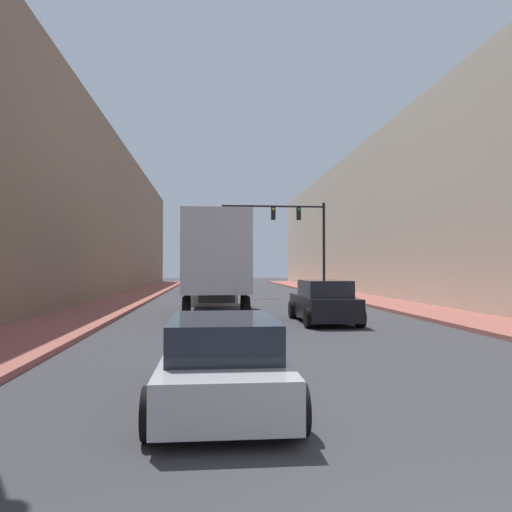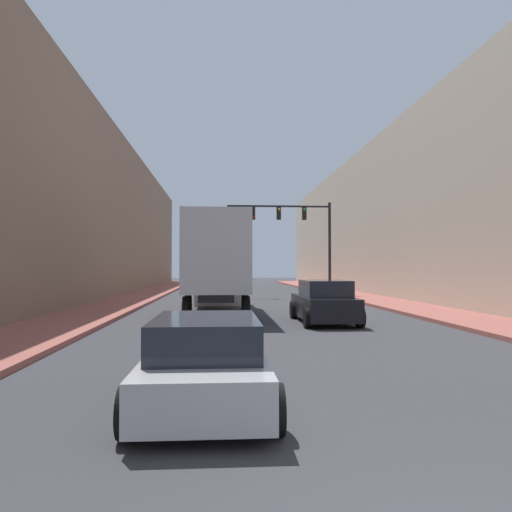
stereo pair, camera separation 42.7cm
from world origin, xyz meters
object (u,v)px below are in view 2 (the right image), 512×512
(semi_truck, at_px, (217,261))
(sedan_car, at_px, (206,361))
(traffic_signal_gantry, at_px, (302,229))
(suv_car, at_px, (324,302))

(semi_truck, xyz_separation_m, sedan_car, (-0.04, -15.48, -1.72))
(semi_truck, distance_m, traffic_signal_gantry, 13.68)
(sedan_car, height_order, traffic_signal_gantry, traffic_signal_gantry)
(suv_car, xyz_separation_m, traffic_signal_gantry, (1.91, 16.69, 4.10))
(semi_truck, relative_size, sedan_car, 2.60)
(suv_car, bearing_deg, traffic_signal_gantry, 83.46)
(sedan_car, bearing_deg, semi_truck, 89.84)
(semi_truck, distance_m, suv_car, 6.34)
(traffic_signal_gantry, bearing_deg, semi_truck, -116.23)
(semi_truck, distance_m, sedan_car, 15.58)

